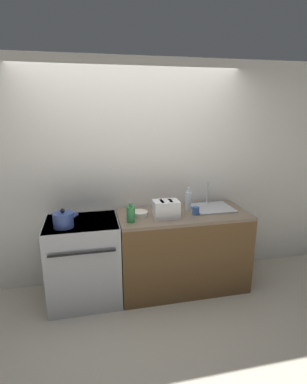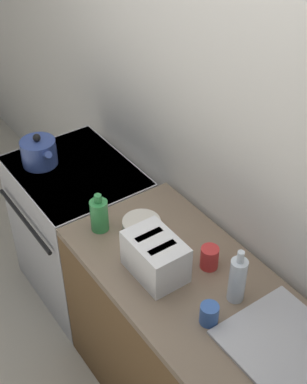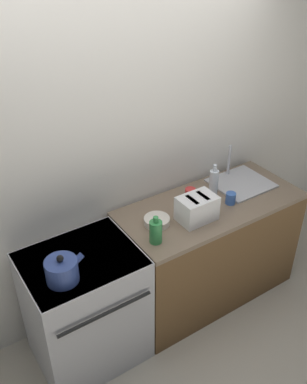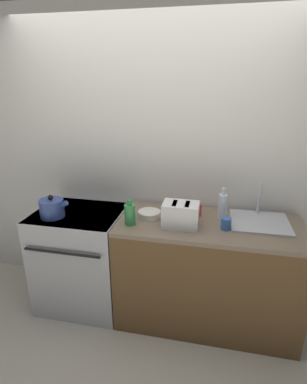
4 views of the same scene
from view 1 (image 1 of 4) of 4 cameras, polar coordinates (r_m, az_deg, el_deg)
name	(u,v)px [view 1 (image 1 of 4)]	position (r m, az deg, el deg)	size (l,w,h in m)	color
ground_plane	(144,308)	(3.42, -1.87, -21.20)	(12.00, 12.00, 0.00)	beige
wall_back	(132,175)	(3.53, -4.19, 3.26)	(8.00, 0.05, 2.60)	silver
stove	(84,260)	(3.40, -13.12, -12.56)	(0.75, 0.65, 0.92)	#B7B7BC
counter_block	(182,250)	(3.57, 5.49, -10.97)	(1.46, 0.66, 0.92)	brown
kettle	(64,220)	(3.08, -16.76, -5.08)	(0.25, 0.20, 0.19)	#33478C
toaster	(166,209)	(3.21, 2.41, -3.27)	(0.27, 0.19, 0.19)	white
sink_tray	(212,207)	(3.60, 11.07, -2.80)	(0.45, 0.41, 0.28)	#B7B7BC
bottle_clear	(188,201)	(3.46, 6.63, -1.66)	(0.07, 0.07, 0.27)	silver
bottle_green	(131,214)	(3.09, -4.35, -4.22)	(0.09, 0.09, 0.20)	#338C47
cup_blue	(196,211)	(3.34, 8.05, -3.54)	(0.08, 0.08, 0.09)	#3860B2
cup_red	(170,206)	(3.44, 3.22, -2.67)	(0.08, 0.08, 0.11)	red
bowl	(139,214)	(3.28, -2.70, -4.15)	(0.19, 0.19, 0.05)	beige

